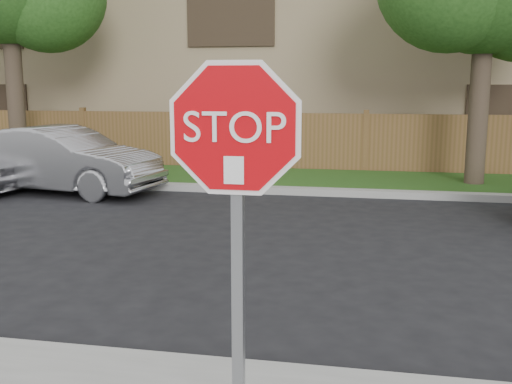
# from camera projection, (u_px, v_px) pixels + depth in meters

# --- Properties ---
(ground) EXTENTS (90.00, 90.00, 0.00)m
(ground) POSITION_uv_depth(u_px,v_px,m) (345.00, 379.00, 4.90)
(ground) COLOR black
(ground) RESTS_ON ground
(far_curb) EXTENTS (70.00, 0.30, 0.15)m
(far_curb) POSITION_uv_depth(u_px,v_px,m) (362.00, 193.00, 12.76)
(far_curb) COLOR gray
(far_curb) RESTS_ON ground
(grass_strip) EXTENTS (70.00, 3.00, 0.12)m
(grass_strip) POSITION_uv_depth(u_px,v_px,m) (364.00, 182.00, 14.36)
(grass_strip) COLOR #1E4714
(grass_strip) RESTS_ON ground
(fence) EXTENTS (70.00, 0.12, 1.60)m
(fence) POSITION_uv_depth(u_px,v_px,m) (365.00, 144.00, 15.77)
(fence) COLOR brown
(fence) RESTS_ON ground
(apartment_building) EXTENTS (35.20, 9.20, 7.20)m
(apartment_building) POSITION_uv_depth(u_px,v_px,m) (370.00, 50.00, 20.69)
(apartment_building) COLOR #94825C
(apartment_building) RESTS_ON ground
(stop_sign) EXTENTS (1.01, 0.13, 2.55)m
(stop_sign) POSITION_uv_depth(u_px,v_px,m) (236.00, 187.00, 3.25)
(stop_sign) COLOR gray
(stop_sign) RESTS_ON sidewalk_near
(sedan_left) EXTENTS (4.62, 2.25, 1.46)m
(sedan_left) POSITION_uv_depth(u_px,v_px,m) (62.00, 160.00, 13.10)
(sedan_left) COLOR #9C9DA0
(sedan_left) RESTS_ON ground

